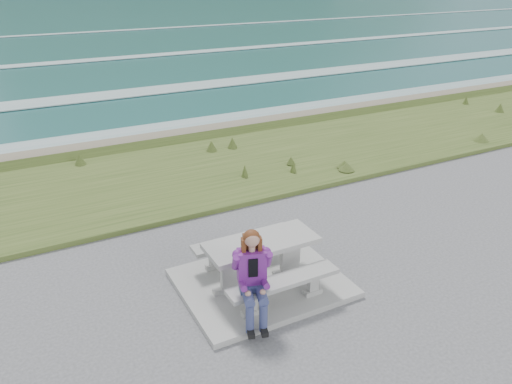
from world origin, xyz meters
The scene contains 8 objects.
concrete_slab centered at (0.00, 0.00, 0.05)m, with size 2.60×2.10×0.10m, color gray.
picnic_table centered at (0.00, 0.00, 0.68)m, with size 1.80×0.75×0.75m.
bench_landward centered at (0.00, -0.70, 0.45)m, with size 1.80×0.35×0.45m.
bench_seaward centered at (0.00, 0.70, 0.45)m, with size 1.80×0.35×0.45m.
grass_verge centered at (0.00, 5.00, 0.00)m, with size 160.00×4.50×0.22m, color #36481B.
shore_drop centered at (0.00, 7.90, 0.00)m, with size 160.00×0.80×2.20m, color #6B6350.
ocean centered at (0.00, 25.09, -1.74)m, with size 1600.00×1600.00×0.09m.
seated_woman centered at (-0.57, -0.83, 0.62)m, with size 0.57×0.77×1.40m.
Camera 1 is at (-3.25, -6.03, 4.81)m, focal length 35.00 mm.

